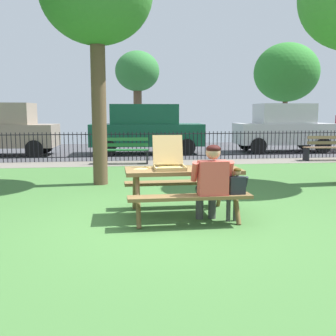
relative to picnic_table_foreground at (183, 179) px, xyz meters
name	(u,v)px	position (x,y,z in m)	size (l,w,h in m)	color
ground	(153,197)	(-0.34, 1.57, -0.61)	(28.00, 11.77, 0.02)	#406F34
cobblestone_walkway	(138,163)	(-0.34, 6.75, -0.60)	(28.00, 1.40, 0.01)	slate
street_asphalt	(132,150)	(-0.34, 11.22, -0.60)	(28.00, 7.54, 0.01)	#424247
picnic_table_foreground	(183,179)	(0.00, 0.00, 0.00)	(1.81, 1.49, 0.79)	brown
pizza_box_open	(169,163)	(-0.22, 0.01, 0.27)	(0.49, 0.57, 0.51)	tan
pizza_slice_on_table	(143,168)	(-0.62, 0.09, 0.18)	(0.28, 0.25, 0.02)	#F4D26A
adult_at_table	(211,181)	(0.34, -0.50, 0.06)	(0.61, 0.59, 1.19)	#404040
child_at_table	(236,190)	(0.70, -0.52, -0.08)	(0.33, 0.32, 0.85)	#464646
iron_fence_streetside	(136,146)	(-0.34, 7.45, -0.10)	(18.16, 0.03, 0.98)	black
park_bench_center	(123,151)	(-0.80, 6.62, -0.18)	(1.63, 0.60, 0.85)	#21632F
park_bench_right	(328,148)	(6.15, 6.62, -0.18)	(1.62, 0.56, 0.85)	brown
parked_car_left	(3,129)	(-5.23, 9.69, 0.41)	(3.99, 2.02, 1.98)	gray
parked_car_center	(146,128)	(0.15, 9.69, 0.41)	(4.46, 2.04, 1.94)	#134C34
parked_car_right	(283,127)	(5.86, 9.69, 0.41)	(3.95, 1.94, 1.98)	#BAB8BB
far_tree_midleft	(137,73)	(0.25, 16.96, 3.22)	(2.49, 2.49, 5.05)	brown
far_tree_center	(286,73)	(9.08, 16.96, 3.35)	(3.82, 3.82, 5.67)	brown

